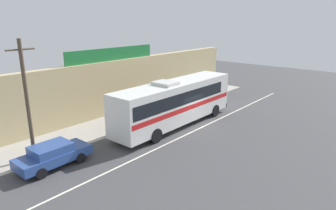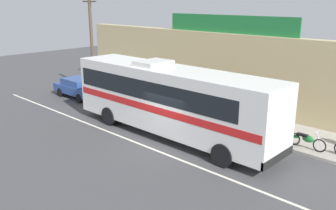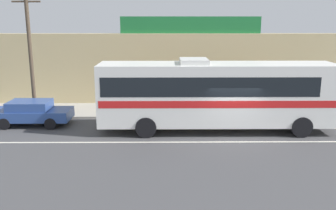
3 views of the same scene
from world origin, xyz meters
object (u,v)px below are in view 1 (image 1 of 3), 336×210
object	(u,v)px
parked_car	(53,155)
motorcycle_orange	(200,94)
motorcycle_red	(190,98)
pedestrian_far_right	(156,101)
intercity_bus	(175,101)
utility_pole	(27,100)
pedestrian_near_shop	(191,87)
motorcycle_green	(208,92)
pedestrian_by_curb	(145,103)

from	to	relation	value
parked_car	motorcycle_orange	bearing A→B (deg)	6.43
motorcycle_red	pedestrian_far_right	world-z (taller)	pedestrian_far_right
intercity_bus	utility_pole	bearing A→B (deg)	165.65
pedestrian_near_shop	pedestrian_far_right	bearing A→B (deg)	-173.64
pedestrian_far_right	motorcycle_red	bearing A→B (deg)	-8.12
parked_car	motorcycle_red	bearing A→B (deg)	6.39
motorcycle_green	pedestrian_by_curb	bearing A→B (deg)	174.05
parked_car	pedestrian_by_curb	xyz separation A→B (m)	(10.42, 2.70, 0.36)
parked_car	motorcycle_red	world-z (taller)	parked_car
motorcycle_red	motorcycle_orange	distance (m)	2.14
intercity_bus	pedestrian_near_shop	world-z (taller)	intercity_bus
utility_pole	motorcycle_red	bearing A→B (deg)	0.78
parked_car	pedestrian_far_right	distance (m)	11.80
parked_car	motorcycle_green	size ratio (longest dim) A/B	2.23
motorcycle_green	pedestrian_by_curb	xyz separation A→B (m)	(-8.82, 0.92, 0.53)
parked_car	motorcycle_red	distance (m)	16.07
utility_pole	pedestrian_far_right	world-z (taller)	utility_pole
motorcycle_orange	pedestrian_near_shop	bearing A→B (deg)	94.34
utility_pole	motorcycle_red	distance (m)	16.66
pedestrian_by_curb	motorcycle_orange	bearing A→B (deg)	-4.93
parked_car	utility_pole	xyz separation A→B (m)	(-0.36, 1.57, 3.11)
intercity_bus	utility_pole	size ratio (longest dim) A/B	1.69
pedestrian_near_shop	motorcycle_orange	bearing A→B (deg)	-85.66
pedestrian_by_curb	intercity_bus	bearing A→B (deg)	-97.41
parked_car	pedestrian_near_shop	size ratio (longest dim) A/B	2.43
motorcycle_red	pedestrian_near_shop	distance (m)	2.52
intercity_bus	motorcycle_green	size ratio (longest dim) A/B	6.41
utility_pole	pedestrian_by_curb	distance (m)	11.19
motorcycle_green	pedestrian_far_right	size ratio (longest dim) A/B	1.10
motorcycle_orange	intercity_bus	bearing A→B (deg)	-159.16
motorcycle_orange	motorcycle_green	bearing A→B (deg)	-12.59
motorcycle_green	parked_car	bearing A→B (deg)	-174.71
motorcycle_red	pedestrian_near_shop	bearing A→B (deg)	33.58
utility_pole	motorcycle_green	bearing A→B (deg)	0.63
utility_pole	motorcycle_green	world-z (taller)	utility_pole
motorcycle_red	pedestrian_by_curb	world-z (taller)	pedestrian_by_curb
intercity_bus	pedestrian_near_shop	distance (m)	9.15
pedestrian_far_right	motorcycle_green	bearing A→B (deg)	-4.74
motorcycle_green	pedestrian_near_shop	bearing A→B (deg)	132.29
parked_car	pedestrian_near_shop	world-z (taller)	pedestrian_near_shop
utility_pole	pedestrian_near_shop	distance (m)	18.63
motorcycle_green	pedestrian_far_right	distance (m)	7.75
motorcycle_red	motorcycle_orange	xyz separation A→B (m)	(2.12, 0.25, 0.00)
pedestrian_by_curb	pedestrian_near_shop	xyz separation A→B (m)	(7.58, 0.44, 0.06)
parked_car	motorcycle_green	distance (m)	19.33
intercity_bus	motorcycle_orange	world-z (taller)	intercity_bus
parked_car	pedestrian_by_curb	distance (m)	10.77
parked_car	motorcycle_orange	size ratio (longest dim) A/B	2.18
parked_car	pedestrian_far_right	size ratio (longest dim) A/B	2.46
motorcycle_orange	parked_car	bearing A→B (deg)	-173.57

